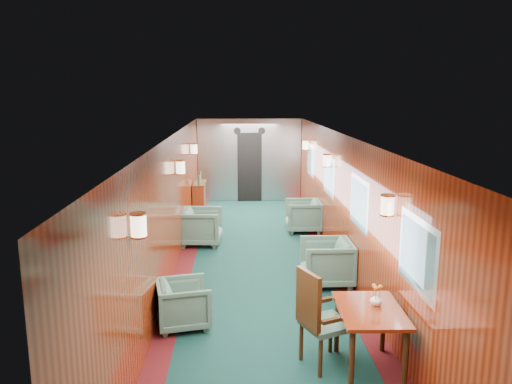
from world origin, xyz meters
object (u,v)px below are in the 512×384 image
armchair_left_near (184,304)px  side_chair (318,315)px  dining_table (370,319)px  armchair_right_far (303,216)px  credenza (200,199)px  armchair_left_far (202,227)px  armchair_right_near (327,262)px

armchair_left_near → side_chair: bearing=-135.9°
armchair_left_near → dining_table: bearing=-131.1°
dining_table → armchair_right_far: 5.86m
side_chair → credenza: bearing=80.9°
side_chair → armchair_left_far: 5.11m
credenza → armchair_left_near: (0.21, -6.23, -0.13)m
side_chair → armchair_right_far: 5.78m
armchair_left_near → armchair_right_near: bearing=-69.4°
armchair_right_near → dining_table: bearing=0.1°
armchair_right_near → armchair_left_near: bearing=-56.9°
armchair_left_near → armchair_left_far: size_ratio=0.84×
armchair_left_far → armchair_right_far: (2.25, 0.91, -0.02)m
armchair_left_near → armchair_right_near: 2.63m
credenza → armchair_right_far: credenza is taller
dining_table → side_chair: bearing=169.8°
credenza → armchair_right_near: 5.37m
credenza → armchair_left_near: size_ratio=1.64×
armchair_left_near → armchair_left_far: bearing=-12.4°
armchair_left_near → armchair_right_far: 5.17m
armchair_left_near → armchair_right_far: armchair_right_far is taller
credenza → armchair_left_far: size_ratio=1.38×
dining_table → armchair_left_near: 2.53m
armchair_right_far → credenza: bearing=-121.0°
credenza → armchair_right_far: size_ratio=1.44×
armchair_left_near → armchair_left_far: (-0.00, 3.74, 0.06)m
dining_table → armchair_right_near: bearing=91.5°
armchair_left_far → armchair_right_near: bearing=-132.0°
side_chair → armchair_right_near: side_chair is taller
side_chair → armchair_right_far: bearing=60.6°
dining_table → credenza: bearing=109.5°
credenza → armchair_right_far: (2.47, -1.57, -0.08)m
dining_table → armchair_right_far: bearing=91.0°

